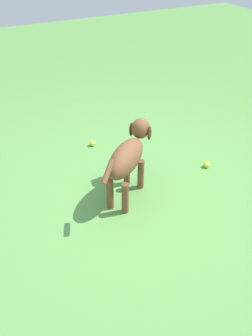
% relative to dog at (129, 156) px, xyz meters
% --- Properties ---
extents(ground, '(14.00, 14.00, 0.00)m').
position_rel_dog_xyz_m(ground, '(0.06, -0.06, -0.43)').
color(ground, '#548C42').
extents(dog, '(0.77, 0.65, 0.64)m').
position_rel_dog_xyz_m(dog, '(0.00, 0.00, 0.00)').
color(dog, brown).
rests_on(dog, ground).
extents(tennis_ball_0, '(0.07, 0.07, 0.07)m').
position_rel_dog_xyz_m(tennis_ball_0, '(0.92, 0.00, -0.39)').
color(tennis_ball_0, '#D2E538').
rests_on(tennis_ball_0, ground).
extents(tennis_ball_1, '(0.07, 0.07, 0.07)m').
position_rel_dog_xyz_m(tennis_ball_1, '(0.03, 0.94, -0.39)').
color(tennis_ball_1, '#C1D33D').
rests_on(tennis_ball_1, ground).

